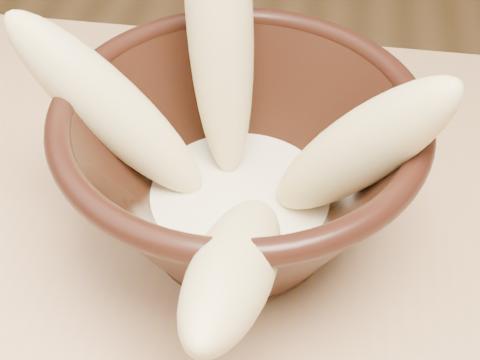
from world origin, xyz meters
name	(u,v)px	position (x,y,z in m)	size (l,w,h in m)	color
bowl	(240,168)	(-0.21, 0.14, 0.82)	(0.22, 0.22, 0.12)	black
milk_puddle	(240,201)	(-0.21, 0.14, 0.79)	(0.13, 0.13, 0.02)	beige
banana_upright	(219,15)	(-0.23, 0.19, 0.90)	(0.04, 0.04, 0.21)	#E3CF86
banana_left	(110,108)	(-0.29, 0.15, 0.85)	(0.04, 0.04, 0.16)	#E3CF86
banana_right	(358,151)	(-0.14, 0.13, 0.86)	(0.04, 0.04, 0.15)	#E3CF86
banana_front	(237,262)	(-0.19, 0.05, 0.85)	(0.04, 0.04, 0.19)	#E3CF86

